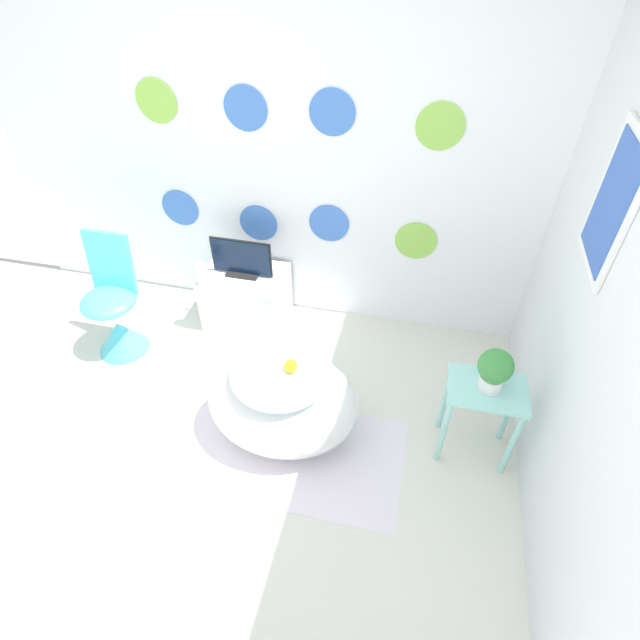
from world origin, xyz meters
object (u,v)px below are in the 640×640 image
Objects in this scene: chair at (116,318)px; potted_plant_left at (495,369)px; tv at (242,260)px; bathtub at (283,402)px; vase at (202,274)px.

chair is 3.41× the size of potted_plant_left.
chair reaches higher than tv.
bathtub is 1.18m from potted_plant_left.
chair reaches higher than vase.
bathtub is at bearing -58.94° from tv.
chair is 0.95m from tv.
vase is at bearing 32.24° from chair.
chair reaches higher than potted_plant_left.
tv reaches higher than bathtub.
bathtub is 1.13m from vase.
vase is (-0.24, -0.16, -0.05)m from tv.
chair is at bearing 161.83° from bathtub.
potted_plant_left is at bearing 6.49° from bathtub.
tv is at bearing 154.13° from potted_plant_left.
tv is at bearing 121.06° from bathtub.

